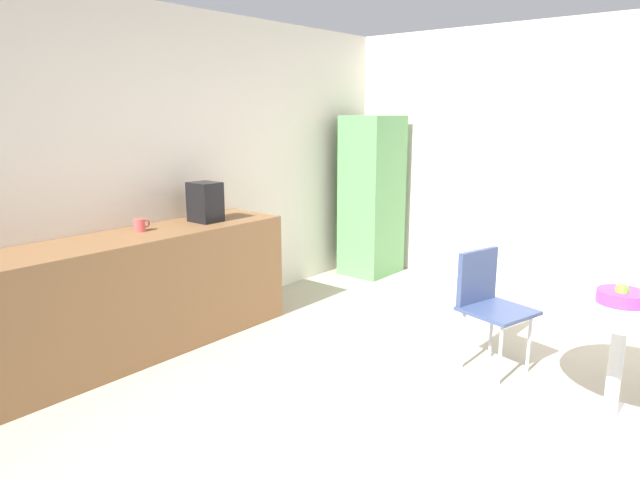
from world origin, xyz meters
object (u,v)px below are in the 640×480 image
round_table (620,326)px  chair_navy (487,295)px  mug_white (140,225)px  coffee_maker (205,202)px  locker_cabinet (372,196)px  fruit_bowl (622,296)px

round_table → chair_navy: 0.92m
mug_white → coffee_maker: 0.58m
locker_cabinet → fruit_bowl: 3.39m
fruit_bowl → round_table: bearing=3.3°
locker_cabinet → round_table: (-1.70, -2.89, -0.28)m
fruit_bowl → mug_white: 3.22m
locker_cabinet → round_table: bearing=-120.5°
fruit_bowl → mug_white: size_ratio=2.04×
mug_white → locker_cabinet: bearing=-3.4°
fruit_bowl → locker_cabinet: bearing=58.5°
locker_cabinet → round_table: size_ratio=1.73×
mug_white → fruit_bowl: bearing=-71.6°
round_table → mug_white: (-1.09, 3.05, 0.36)m
coffee_maker → locker_cabinet: bearing=-2.6°
mug_white → coffee_maker: bearing=-6.6°
chair_navy → fruit_bowl: bearing=-108.9°
chair_navy → mug_white: (-1.32, 2.16, 0.43)m
round_table → fruit_bowl: 0.21m
coffee_maker → fruit_bowl: bearing=-81.5°
locker_cabinet → chair_navy: size_ratio=2.09×
fruit_bowl → coffee_maker: size_ratio=0.82×
chair_navy → coffee_maker: coffee_maker is taller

